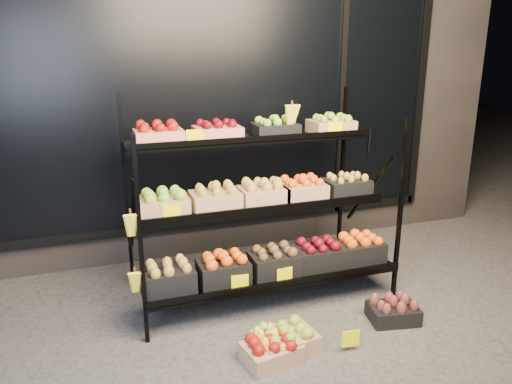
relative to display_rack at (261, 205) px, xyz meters
name	(u,v)px	position (x,y,z in m)	size (l,w,h in m)	color
ground	(289,329)	(0.02, -0.60, -0.79)	(24.00, 24.00, 0.00)	#514F4C
building	(202,71)	(0.02, 1.99, 0.96)	(6.00, 2.08, 3.50)	#2D2826
display_rack	(261,205)	(0.00, 0.00, 0.00)	(2.18, 1.02, 1.67)	black
tag_floor_a	(288,357)	(-0.17, -1.00, -0.73)	(0.13, 0.01, 0.12)	#FFEF00
tag_floor_b	(350,344)	(0.30, -1.00, -0.73)	(0.13, 0.01, 0.12)	#FFEF00
floor_crate_left	(271,349)	(-0.25, -0.92, -0.70)	(0.41, 0.33, 0.19)	tan
floor_crate_midleft	(274,344)	(-0.21, -0.86, -0.70)	(0.39, 0.33, 0.18)	black
floor_crate_midright	(285,339)	(-0.12, -0.85, -0.69)	(0.45, 0.36, 0.20)	tan
floor_crate_right	(393,310)	(0.81, -0.75, -0.70)	(0.40, 0.33, 0.19)	black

